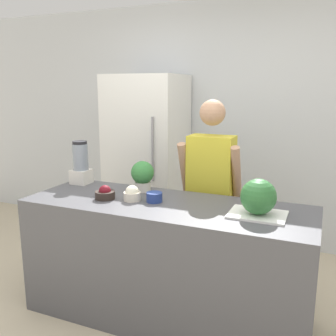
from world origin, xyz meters
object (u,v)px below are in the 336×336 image
object	(u,v)px
person	(210,194)
potted_plant	(143,175)
watermelon	(258,197)
bowl_cherries	(105,194)
blender	(81,164)
refrigerator	(147,160)
bowl_cream	(132,194)
bowl_small_blue	(154,197)

from	to	relation	value
person	potted_plant	bearing A→B (deg)	-143.91
watermelon	bowl_cherries	xyz separation A→B (m)	(-1.11, -0.06, -0.09)
bowl_cherries	potted_plant	size ratio (longest dim) A/B	0.61
bowl_cherries	blender	distance (m)	0.55
refrigerator	watermelon	distance (m)	1.96
watermelon	potted_plant	bearing A→B (deg)	165.68
watermelon	bowl_cream	world-z (taller)	watermelon
watermelon	blender	size ratio (longest dim) A/B	0.63
person	blender	distance (m)	1.13
blender	potted_plant	xyz separation A→B (m)	(0.60, -0.01, -0.04)
bowl_cream	blender	distance (m)	0.70
bowl_cream	watermelon	bearing A→B (deg)	0.97
watermelon	bowl_cherries	distance (m)	1.11
potted_plant	blender	bearing A→B (deg)	178.84
bowl_cherries	bowl_cream	world-z (taller)	bowl_cream
bowl_cherries	bowl_small_blue	distance (m)	0.38
refrigerator	bowl_small_blue	size ratio (longest dim) A/B	15.86
refrigerator	blender	bearing A→B (deg)	-95.37
person	watermelon	xyz separation A→B (m)	(0.49, -0.58, 0.19)
watermelon	blender	bearing A→B (deg)	170.66
refrigerator	potted_plant	size ratio (longest dim) A/B	7.56
bowl_cherries	potted_plant	world-z (taller)	potted_plant
refrigerator	watermelon	size ratio (longest dim) A/B	7.98
bowl_small_blue	potted_plant	size ratio (longest dim) A/B	0.48
blender	potted_plant	bearing A→B (deg)	-1.16
refrigerator	person	distance (m)	1.22
bowl_small_blue	watermelon	bearing A→B (deg)	-1.30
bowl_cherries	refrigerator	bearing A→B (deg)	103.59
person	bowl_cream	bearing A→B (deg)	-125.08
watermelon	blender	distance (m)	1.56
watermelon	bowl_cream	xyz separation A→B (m)	(-0.90, -0.02, -0.08)
blender	potted_plant	size ratio (longest dim) A/B	1.51
refrigerator	bowl_small_blue	distance (m)	1.48
refrigerator	person	xyz separation A→B (m)	(0.96, -0.75, -0.09)
bowl_cream	potted_plant	xyz separation A→B (m)	(-0.04, 0.26, 0.09)
blender	refrigerator	bearing A→B (deg)	84.63
potted_plant	watermelon	bearing A→B (deg)	-14.32
watermelon	person	bearing A→B (deg)	130.07
refrigerator	bowl_small_blue	world-z (taller)	refrigerator
watermelon	bowl_small_blue	size ratio (longest dim) A/B	1.99
refrigerator	bowl_small_blue	xyz separation A→B (m)	(0.70, -1.31, 0.01)
bowl_cream	bowl_small_blue	bearing A→B (deg)	11.09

